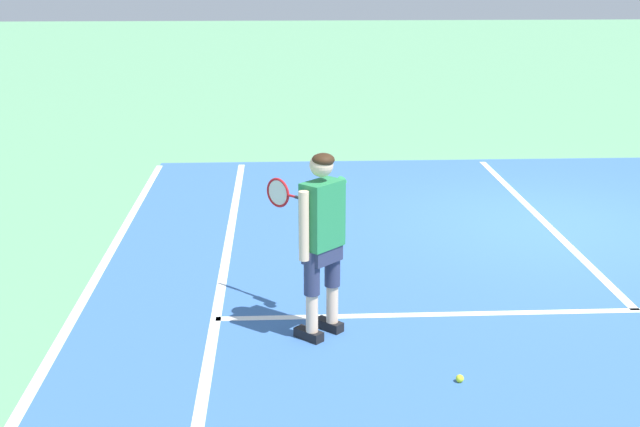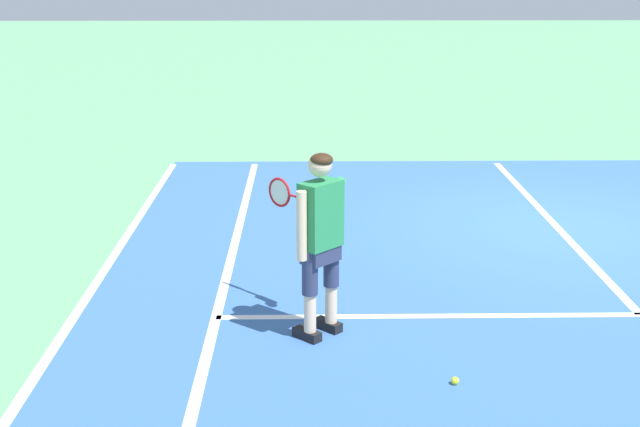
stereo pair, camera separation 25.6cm
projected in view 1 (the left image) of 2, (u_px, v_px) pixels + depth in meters
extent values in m
plane|color=#609E70|center=(547.00, 224.00, 10.97)|extent=(80.00, 80.00, 0.00)
cube|color=#3866A8|center=(578.00, 255.00, 9.83)|extent=(10.98, 9.91, 0.00)
cube|color=white|center=(636.00, 310.00, 8.26)|extent=(8.23, 0.10, 0.01)
cube|color=white|center=(538.00, 216.00, 11.32)|extent=(0.10, 6.40, 0.01)
cube|color=white|center=(226.00, 261.00, 9.63)|extent=(0.10, 9.51, 0.01)
cube|color=white|center=(104.00, 263.00, 9.57)|extent=(0.10, 9.51, 0.01)
cube|color=black|center=(309.00, 335.00, 7.62)|extent=(0.28, 0.27, 0.09)
cube|color=black|center=(329.00, 325.00, 7.83)|extent=(0.28, 0.27, 0.09)
cylinder|color=beige|center=(312.00, 313.00, 7.53)|extent=(0.11, 0.11, 0.36)
cylinder|color=#2D3351|center=(312.00, 273.00, 7.42)|extent=(0.14, 0.14, 0.41)
cylinder|color=beige|center=(332.00, 304.00, 7.74)|extent=(0.11, 0.11, 0.36)
cylinder|color=#2D3351|center=(332.00, 264.00, 7.62)|extent=(0.14, 0.14, 0.41)
cube|color=#2D3351|center=(322.00, 251.00, 7.48)|extent=(0.38, 0.38, 0.20)
cube|color=#28844C|center=(322.00, 215.00, 7.38)|extent=(0.42, 0.43, 0.60)
cylinder|color=beige|center=(304.00, 226.00, 7.22)|extent=(0.09, 0.09, 0.62)
cylinder|color=#28844C|center=(334.00, 190.00, 7.58)|extent=(0.25, 0.25, 0.29)
cylinder|color=beige|center=(320.00, 200.00, 7.79)|extent=(0.26, 0.26, 0.14)
sphere|color=beige|center=(321.00, 165.00, 7.26)|extent=(0.21, 0.21, 0.21)
ellipsoid|color=#382314|center=(323.00, 160.00, 7.23)|extent=(0.28, 0.28, 0.12)
cylinder|color=#232326|center=(303.00, 199.00, 7.94)|extent=(0.17, 0.16, 0.03)
cylinder|color=red|center=(292.00, 196.00, 8.04)|extent=(0.09, 0.09, 0.02)
torus|color=red|center=(278.00, 193.00, 8.16)|extent=(0.23, 0.23, 0.30)
cylinder|color=silver|center=(278.00, 193.00, 8.16)|extent=(0.18, 0.18, 0.25)
sphere|color=#CCE02D|center=(460.00, 378.00, 6.85)|extent=(0.07, 0.07, 0.07)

